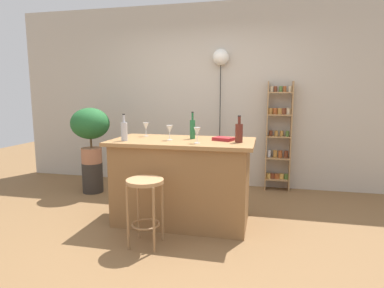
% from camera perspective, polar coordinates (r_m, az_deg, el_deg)
% --- Properties ---
extents(ground, '(12.00, 12.00, 0.00)m').
position_cam_1_polar(ground, '(3.55, -2.87, -15.02)').
color(ground, brown).
extents(back_wall, '(6.40, 0.10, 2.80)m').
position_cam_1_polar(back_wall, '(5.15, 2.97, 8.40)').
color(back_wall, '#BCB2A3').
rests_on(back_wall, ground).
extents(kitchen_counter, '(1.57, 0.82, 0.93)m').
position_cam_1_polar(kitchen_counter, '(3.67, -1.65, -6.45)').
color(kitchen_counter, olive).
rests_on(kitchen_counter, ground).
extents(bar_stool, '(0.35, 0.35, 0.65)m').
position_cam_1_polar(bar_stool, '(3.11, -8.23, -9.06)').
color(bar_stool, '#997047').
rests_on(bar_stool, ground).
extents(spice_shelf, '(0.36, 0.17, 1.62)m').
position_cam_1_polar(spice_shelf, '(4.96, 14.99, 1.26)').
color(spice_shelf, '#A87F51').
rests_on(spice_shelf, ground).
extents(plant_stool, '(0.30, 0.30, 0.44)m').
position_cam_1_polar(plant_stool, '(5.01, -17.08, -5.64)').
color(plant_stool, '#2D2823').
rests_on(plant_stool, ground).
extents(potted_plant, '(0.56, 0.51, 0.80)m').
position_cam_1_polar(potted_plant, '(4.89, -17.47, 2.76)').
color(potted_plant, '#A86B4C').
rests_on(potted_plant, plant_stool).
extents(bottle_wine_red, '(0.07, 0.07, 0.29)m').
position_cam_1_polar(bottle_wine_red, '(3.57, -11.84, 2.31)').
color(bottle_wine_red, '#B2B2B7').
rests_on(bottle_wine_red, kitchen_counter).
extents(bottle_sauce_amber, '(0.08, 0.08, 0.28)m').
position_cam_1_polar(bottle_sauce_amber, '(3.41, 8.27, 2.05)').
color(bottle_sauce_amber, '#5B2319').
rests_on(bottle_sauce_amber, kitchen_counter).
extents(bottle_spirits_clear, '(0.06, 0.06, 0.30)m').
position_cam_1_polar(bottle_spirits_clear, '(3.65, 0.09, 2.72)').
color(bottle_spirits_clear, '#236638').
rests_on(bottle_spirits_clear, kitchen_counter).
extents(wine_glass_left, '(0.07, 0.07, 0.16)m').
position_cam_1_polar(wine_glass_left, '(3.91, -8.11, 3.06)').
color(wine_glass_left, silver).
rests_on(wine_glass_left, kitchen_counter).
extents(wine_glass_center, '(0.07, 0.07, 0.16)m').
position_cam_1_polar(wine_glass_center, '(3.32, 0.91, 2.15)').
color(wine_glass_center, silver).
rests_on(wine_glass_center, kitchen_counter).
extents(wine_glass_right, '(0.07, 0.07, 0.16)m').
position_cam_1_polar(wine_glass_right, '(3.55, -3.96, 2.57)').
color(wine_glass_right, silver).
rests_on(wine_glass_right, kitchen_counter).
extents(cookbook, '(0.25, 0.22, 0.03)m').
position_cam_1_polar(cookbook, '(3.54, 5.57, 0.91)').
color(cookbook, maroon).
rests_on(cookbook, kitchen_counter).
extents(pendant_globe_light, '(0.25, 0.25, 2.10)m').
position_cam_1_polar(pendant_globe_light, '(5.04, 5.08, 14.77)').
color(pendant_globe_light, black).
rests_on(pendant_globe_light, ground).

